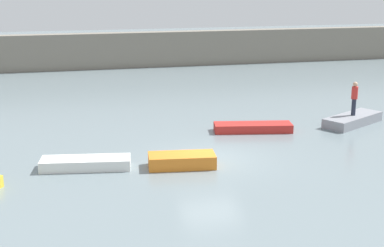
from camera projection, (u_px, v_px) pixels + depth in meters
ground_plane at (211, 158)px, 23.54m from camera, size 120.00×120.00×0.00m
embankment_wall at (128, 50)px, 46.76m from camera, size 80.00×1.20×2.89m
rowboat_white at (86, 163)px, 22.26m from camera, size 3.63×1.63×0.43m
rowboat_orange at (182, 161)px, 22.44m from camera, size 2.77×1.48×0.53m
rowboat_red at (253, 127)px, 27.60m from camera, size 3.91×1.76×0.41m
rowboat_grey at (353, 120)px, 28.90m from camera, size 3.83×2.91×0.49m
person_red_shirt at (354, 97)px, 28.59m from camera, size 0.32×0.32×1.73m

